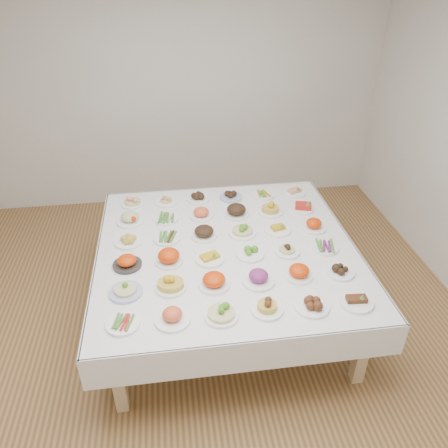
{
  "coord_description": "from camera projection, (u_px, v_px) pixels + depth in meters",
  "views": [
    {
      "loc": [
        -0.21,
        -2.83,
        2.91
      ],
      "look_at": [
        0.24,
        0.34,
        0.88
      ],
      "focal_mm": 35.0,
      "sensor_mm": 36.0,
      "label": 1
    }
  ],
  "objects": [
    {
      "name": "room_envelope",
      "position": [
        197.0,
        135.0,
        2.97
      ],
      "size": [
        5.02,
        5.02,
        2.81
      ],
      "color": "#9B6F40",
      "rests_on": "ground"
    },
    {
      "name": "display_table",
      "position": [
        226.0,
        252.0,
        3.77
      ],
      "size": [
        2.2,
        2.2,
        0.75
      ],
      "color": "white",
      "rests_on": "ground"
    },
    {
      "name": "dish_0",
      "position": [
        123.0,
        323.0,
        2.94
      ],
      "size": [
        0.23,
        0.23,
        0.05
      ],
      "color": "white",
      "rests_on": "display_table"
    },
    {
      "name": "dish_1",
      "position": [
        172.0,
        315.0,
        2.96
      ],
      "size": [
        0.24,
        0.24,
        0.13
      ],
      "color": "white",
      "rests_on": "display_table"
    },
    {
      "name": "dish_2",
      "position": [
        221.0,
        310.0,
        2.98
      ],
      "size": [
        0.24,
        0.24,
        0.14
      ],
      "color": "white",
      "rests_on": "display_table"
    },
    {
      "name": "dish_3",
      "position": [
        267.0,
        305.0,
        3.04
      ],
      "size": [
        0.22,
        0.22,
        0.12
      ],
      "color": "white",
      "rests_on": "display_table"
    },
    {
      "name": "dish_4",
      "position": [
        312.0,
        303.0,
        3.07
      ],
      "size": [
        0.24,
        0.24,
        0.1
      ],
      "color": "white",
      "rests_on": "display_table"
    },
    {
      "name": "dish_5",
      "position": [
        356.0,
        300.0,
        3.12
      ],
      "size": [
        0.24,
        0.24,
        0.09
      ],
      "color": "white",
      "rests_on": "display_table"
    },
    {
      "name": "dish_6",
      "position": [
        125.0,
        288.0,
        3.19
      ],
      "size": [
        0.24,
        0.24,
        0.12
      ],
      "color": "#4C66B2",
      "rests_on": "display_table"
    },
    {
      "name": "dish_7",
      "position": [
        170.0,
        281.0,
        3.23
      ],
      "size": [
        0.23,
        0.23,
        0.15
      ],
      "color": "white",
      "rests_on": "display_table"
    },
    {
      "name": "dish_8",
      "position": [
        214.0,
        280.0,
        3.26
      ],
      "size": [
        0.23,
        0.23,
        0.13
      ],
      "color": "white",
      "rests_on": "display_table"
    },
    {
      "name": "dish_9",
      "position": [
        258.0,
        276.0,
        3.3
      ],
      "size": [
        0.24,
        0.24,
        0.13
      ],
      "color": "white",
      "rests_on": "display_table"
    },
    {
      "name": "dish_10",
      "position": [
        299.0,
        271.0,
        3.36
      ],
      "size": [
        0.22,
        0.22,
        0.12
      ],
      "color": "white",
      "rests_on": "display_table"
    },
    {
      "name": "dish_11",
      "position": [
        340.0,
        269.0,
        3.4
      ],
      "size": [
        0.22,
        0.22,
        0.09
      ],
      "color": "white",
      "rests_on": "display_table"
    },
    {
      "name": "dish_12",
      "position": [
        127.0,
        260.0,
        3.47
      ],
      "size": [
        0.23,
        0.23,
        0.13
      ],
      "color": "#2C2927",
      "rests_on": "display_table"
    },
    {
      "name": "dish_13",
      "position": [
        169.0,
        256.0,
        3.5
      ],
      "size": [
        0.25,
        0.25,
        0.14
      ],
      "color": "white",
      "rests_on": "display_table"
    },
    {
      "name": "dish_14",
      "position": [
        210.0,
        256.0,
        3.55
      ],
      "size": [
        0.24,
        0.24,
        0.1
      ],
      "color": "white",
      "rests_on": "display_table"
    },
    {
      "name": "dish_15",
      "position": [
        250.0,
        252.0,
        3.61
      ],
      "size": [
        0.23,
        0.23,
        0.09
      ],
      "color": "white",
      "rests_on": "display_table"
    },
    {
      "name": "dish_16",
      "position": [
        287.0,
        249.0,
        3.63
      ],
      "size": [
        0.21,
        0.21,
        0.1
      ],
      "color": "white",
      "rests_on": "display_table"
    },
    {
      "name": "dish_17",
      "position": [
        325.0,
        247.0,
        3.69
      ],
      "size": [
        0.22,
        0.22,
        0.05
      ],
      "color": "white",
      "rests_on": "display_table"
    },
    {
      "name": "dish_18",
      "position": [
        128.0,
        238.0,
        3.75
      ],
      "size": [
        0.23,
        0.23,
        0.1
      ],
      "color": "white",
      "rests_on": "display_table"
    },
    {
      "name": "dish_19",
      "position": [
        167.0,
        237.0,
        3.81
      ],
      "size": [
        0.23,
        0.23,
        0.05
      ],
      "color": "white",
      "rests_on": "display_table"
    },
    {
      "name": "dish_20",
      "position": [
        204.0,
        231.0,
        3.82
      ],
      "size": [
        0.24,
        0.24,
        0.13
      ],
      "color": "white",
      "rests_on": "display_table"
    },
    {
      "name": "dish_21",
      "position": [
        242.0,
        228.0,
        3.86
      ],
      "size": [
        0.24,
        0.24,
        0.14
      ],
      "color": "white",
      "rests_on": "display_table"
    },
    {
      "name": "dish_22",
      "position": [
        278.0,
        228.0,
        3.92
      ],
      "size": [
        0.23,
        0.23,
        0.09
      ],
      "color": "white",
      "rests_on": "display_table"
    },
    {
      "name": "dish_23",
      "position": [
        314.0,
        224.0,
        3.94
      ],
      "size": [
        0.22,
        0.22,
        0.12
      ],
      "color": "white",
      "rests_on": "display_table"
    },
    {
      "name": "dish_24",
      "position": [
        130.0,
        216.0,
        4.02
      ],
      "size": [
        0.25,
        0.25,
        0.15
      ],
      "color": "white",
      "rests_on": "display_table"
    },
    {
      "name": "dish_25",
      "position": [
        166.0,
        218.0,
        4.07
      ],
      "size": [
        0.21,
        0.21,
        0.05
      ],
      "color": "white",
      "rests_on": "display_table"
    },
    {
      "name": "dish_26",
      "position": [
        201.0,
        213.0,
        4.11
      ],
      "size": [
        0.21,
        0.21,
        0.11
      ],
      "color": "white",
      "rests_on": "display_table"
    },
    {
      "name": "dish_27",
      "position": [
        236.0,
        209.0,
        4.13
      ],
      "size": [
        0.23,
        0.23,
        0.15
      ],
      "color": "white",
      "rests_on": "display_table"
    },
    {
      "name": "dish_28",
      "position": [
        271.0,
        206.0,
        4.17
      ],
      "size": [
        0.24,
        0.24,
        0.15
      ],
      "color": "white",
      "rests_on": "display_table"
    },
    {
      "name": "dish_29",
      "position": [
        303.0,
        206.0,
        4.23
      ],
      "size": [
        0.21,
        0.21,
        0.1
      ],
      "color": "white",
      "rests_on": "display_table"
    },
    {
      "name": "dish_30",
      "position": [
        132.0,
        199.0,
        4.3
      ],
      "size": [
        0.22,
        0.22,
        0.13
      ],
      "color": "white",
      "rests_on": "display_table"
    },
    {
      "name": "dish_31",
      "position": [
        166.0,
        199.0,
        4.34
      ],
      "size": [
        0.22,
        0.22,
        0.11
      ],
      "color": "white",
      "rests_on": "display_table"
    },
    {
      "name": "dish_32",
      "position": [
        198.0,
        196.0,
        4.39
      ],
      "size": [
        0.22,
        0.22,
        0.1
      ],
      "color": "white",
      "rests_on": "display_table"
    },
    {
      "name": "dish_33",
      "position": [
        231.0,
        195.0,
        4.43
      ],
      "size": [
        0.22,
        0.22,
        0.09
      ],
      "color": "#4C66B2",
      "rests_on": "display_table"
    },
    {
      "name": "dish_34",
      "position": [
        263.0,
        194.0,
        4.48
      ],
      "size": [
        0.23,
        0.23,
        0.05
      ],
      "color": "white",
      "rests_on": "display_table"
    },
    {
      "name": "dish_35",
      "position": [
        295.0,
        191.0,
        4.51
      ],
      "size": [
        0.23,
        0.23,
        0.09
      ],
      "color": "white",
      "rests_on": "display_table"
    }
  ]
}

